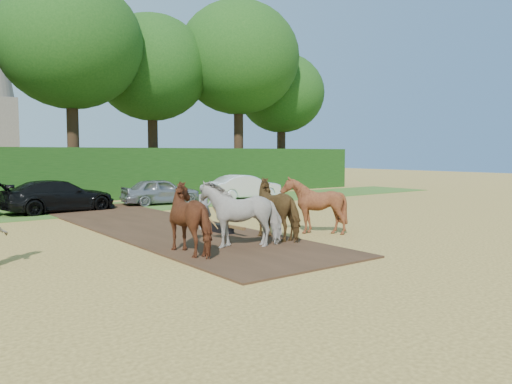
% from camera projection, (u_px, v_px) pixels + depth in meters
% --- Properties ---
extents(ground, '(120.00, 120.00, 0.00)m').
position_uv_depth(ground, '(232.00, 267.00, 11.78)').
color(ground, gold).
rests_on(ground, ground).
extents(earth_strip, '(4.50, 17.00, 0.05)m').
position_uv_depth(earth_strip, '(158.00, 226.00, 18.25)').
color(earth_strip, '#472D1C').
rests_on(earth_strip, ground).
extents(grass_verge, '(50.00, 5.00, 0.03)m').
position_uv_depth(grass_verge, '(60.00, 211.00, 22.91)').
color(grass_verge, '#38601E').
rests_on(grass_verge, ground).
extents(hedgerow, '(46.00, 1.60, 3.00)m').
position_uv_depth(hedgerow, '(34.00, 176.00, 26.37)').
color(hedgerow, '#14380F').
rests_on(hedgerow, ground).
extents(plough_team, '(6.25, 4.70, 1.92)m').
position_uv_depth(plough_team, '(260.00, 211.00, 15.01)').
color(plough_team, brown).
rests_on(plough_team, ground).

